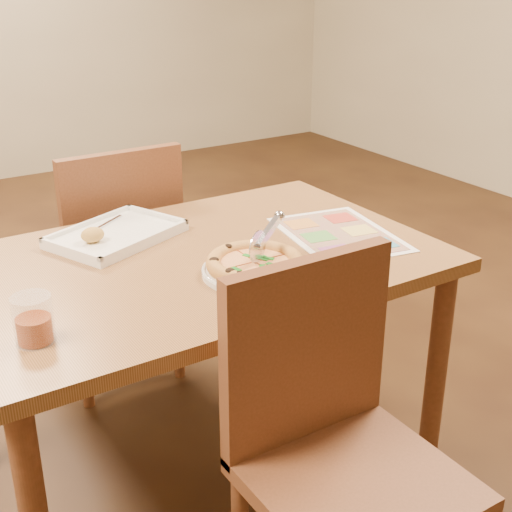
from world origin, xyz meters
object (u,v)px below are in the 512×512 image
plate (256,271)px  menu (339,234)px  chair_far (116,240)px  pizza (255,263)px  pizza_cutter (265,236)px  glass_tumbler (34,322)px  chair_near (330,415)px  appetizer_tray (115,236)px  dining_table (197,285)px

plate → menu: 0.37m
chair_far → plate: 0.80m
pizza → pizza_cutter: size_ratio=1.69×
chair_far → pizza_cutter: chair_far is taller
pizza → menu: pizza is taller
glass_tumbler → menu: 0.95m
chair_near → appetizer_tray: bearing=99.4°
pizza_cutter → plate: bearing=177.0°
plate → pizza: pizza is taller
pizza_cutter → glass_tumbler: pizza_cutter is taller
pizza → pizza_cutter: pizza_cutter is taller
dining_table → chair_far: (-0.00, 0.60, -0.07)m
pizza → appetizer_tray: bearing=117.8°
glass_tumbler → menu: size_ratio=0.26×
chair_far → plate: size_ratio=1.68×
chair_far → chair_near: bearing=90.0°
appetizer_tray → chair_far: bearing=69.2°
dining_table → menu: (0.43, -0.08, 0.09)m
chair_far → appetizer_tray: bearing=69.2°
chair_far → glass_tumbler: 0.99m
pizza_cutter → appetizer_tray: pizza_cutter is taller
appetizer_tray → menu: (0.57, -0.32, -0.01)m
pizza → pizza_cutter: (0.04, 0.01, 0.06)m
chair_far → pizza: size_ratio=1.84×
chair_far → pizza: 0.80m
pizza_cutter → appetizer_tray: 0.48m
menu → appetizer_tray: bearing=151.0°
appetizer_tray → glass_tumbler: size_ratio=3.97×
pizza → dining_table: bearing=114.1°
menu → pizza_cutter: bearing=-165.3°
dining_table → pizza_cutter: bearing=-54.1°
dining_table → glass_tumbler: bearing=-156.1°
plate → pizza: 0.02m
glass_tumbler → menu: glass_tumbler is taller
chair_far → plate: chair_far is taller
chair_far → pizza: bearing=95.8°
menu → plate: bearing=-163.9°
pizza → glass_tumbler: (-0.58, -0.05, 0.02)m
appetizer_tray → plate: bearing=-62.6°
pizza → menu: (0.35, 0.10, -0.03)m
chair_near → pizza: chair_near is taller
appetizer_tray → glass_tumbler: (-0.37, -0.46, 0.03)m
glass_tumbler → chair_far: bearing=58.6°
chair_far → menu: bearing=122.3°
pizza_cutter → appetizer_tray: size_ratio=0.36×
chair_far → pizza: (0.08, -0.78, 0.18)m
glass_tumbler → menu: bearing=8.7°
chair_near → appetizer_tray: chair_near is taller
dining_table → glass_tumbler: size_ratio=12.25×
plate → glass_tumbler: 0.58m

